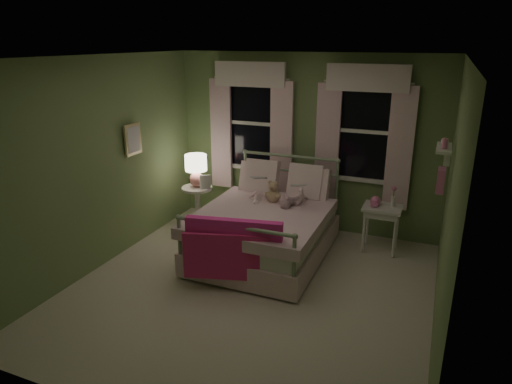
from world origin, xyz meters
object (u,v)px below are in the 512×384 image
at_px(bed, 266,228).
at_px(table_lamp, 196,168).
at_px(teddy_bear, 273,193).
at_px(nightstand_left, 198,201).
at_px(nightstand_right, 382,213).
at_px(child_left, 259,178).
at_px(child_right, 297,181).

height_order(bed, table_lamp, bed).
relative_size(teddy_bear, nightstand_left, 0.48).
bearing_deg(nightstand_left, nightstand_right, 4.42).
bearing_deg(child_left, child_right, 166.26).
bearing_deg(nightstand_left, child_left, -3.86).
bearing_deg(child_left, bed, 109.86).
xyz_separation_m(teddy_bear, nightstand_left, (-1.31, 0.23, -0.37)).
distance_m(bed, teddy_bear, 0.49).
relative_size(child_left, child_right, 0.93).
relative_size(child_left, table_lamp, 1.46).
xyz_separation_m(teddy_bear, table_lamp, (-1.31, 0.23, 0.16)).
height_order(child_left, nightstand_left, child_left).
xyz_separation_m(bed, child_left, (-0.28, 0.42, 0.54)).
distance_m(bed, nightstand_right, 1.57).
xyz_separation_m(child_left, child_right, (0.56, 0.00, 0.03)).
distance_m(table_lamp, nightstand_right, 2.75).
xyz_separation_m(child_left, nightstand_right, (1.68, 0.28, -0.37)).
height_order(child_left, child_right, child_right).
height_order(bed, nightstand_right, bed).
height_order(bed, nightstand_left, bed).
bearing_deg(teddy_bear, child_left, 150.50).
bearing_deg(child_right, nightstand_left, 10.10).
height_order(child_right, nightstand_left, child_right).
bearing_deg(nightstand_right, teddy_bear, -162.60).
bearing_deg(table_lamp, child_left, -3.86).
relative_size(child_right, teddy_bear, 2.46).
distance_m(child_left, child_right, 0.56).
bearing_deg(nightstand_left, teddy_bear, -9.85).
xyz_separation_m(nightstand_left, nightstand_right, (2.71, 0.21, 0.13)).
bearing_deg(child_left, nightstand_right, 175.72).
bearing_deg(teddy_bear, table_lamp, 170.15).
xyz_separation_m(child_left, nightstand_left, (-1.03, 0.07, -0.51)).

